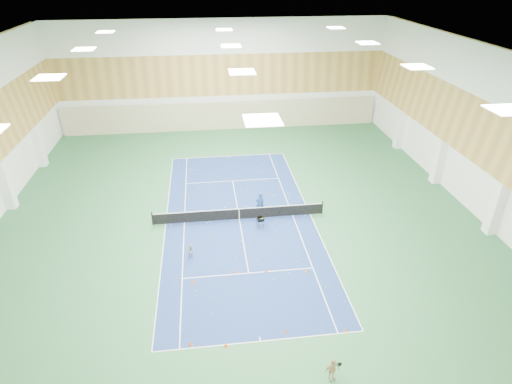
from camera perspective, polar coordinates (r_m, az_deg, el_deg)
ground at (r=32.40m, az=-2.24°, el=-3.64°), size 40.00×40.00×0.00m
room_shell at (r=29.65m, az=-2.46°, el=6.22°), size 36.00×40.00×12.00m
wood_cladding at (r=28.95m, az=-2.54°, el=9.89°), size 36.00×40.00×8.00m
ceiling_light_grid at (r=27.95m, az=-2.72°, el=17.52°), size 21.40×25.40×0.06m
court_surface at (r=32.40m, az=-2.24°, el=-3.63°), size 10.97×23.77×0.01m
tennis_balls_scatter at (r=32.38m, az=-2.24°, el=-3.57°), size 10.57×22.77×0.07m
tennis_net at (r=32.11m, az=-2.26°, el=-2.81°), size 12.80×0.10×1.10m
back_curtain at (r=49.68m, az=-4.39°, el=10.10°), size 35.40×0.16×3.20m
coach at (r=32.59m, az=0.51°, el=-1.51°), size 0.77×0.61×1.85m
child_court at (r=28.53m, az=-8.62°, el=-7.79°), size 0.58×0.51×0.99m
child_apron at (r=21.62m, az=10.12°, el=-22.24°), size 0.81×0.51×1.29m
ball_cart at (r=31.24m, az=0.58°, el=-4.04°), size 0.55×0.55×0.85m
cone_svc_a at (r=26.71m, az=-8.47°, el=-11.72°), size 0.22×0.22×0.24m
cone_svc_b at (r=27.23m, az=-2.86°, el=-10.51°), size 0.19×0.19×0.21m
cone_svc_c at (r=27.27m, az=1.38°, el=-10.39°), size 0.21×0.21×0.23m
cone_svc_d at (r=27.41m, az=6.64°, el=-10.41°), size 0.18×0.18×0.20m
cone_base_a at (r=23.26m, az=-8.69°, el=-19.33°), size 0.21×0.21×0.23m
cone_base_b at (r=23.01m, az=-4.05°, el=-19.66°), size 0.21×0.21×0.23m
cone_base_c at (r=23.68m, az=3.95°, el=-17.95°), size 0.18×0.18×0.20m
cone_base_d at (r=24.11m, az=11.83°, el=-17.56°), size 0.20×0.20×0.22m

